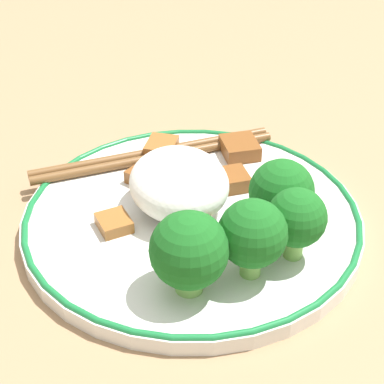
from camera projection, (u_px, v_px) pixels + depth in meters
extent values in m
plane|color=#9E7A56|center=(192.00, 226.00, 0.49)|extent=(3.00, 3.00, 0.00)
cylinder|color=white|center=(192.00, 220.00, 0.49)|extent=(0.26, 0.26, 0.01)
torus|color=#197238|center=(192.00, 214.00, 0.49)|extent=(0.25, 0.25, 0.01)
ellipsoid|color=white|center=(179.00, 183.00, 0.48)|extent=(0.08, 0.07, 0.04)
cylinder|color=#7FB756|center=(189.00, 281.00, 0.42)|extent=(0.02, 0.02, 0.01)
sphere|color=#19601E|center=(189.00, 250.00, 0.40)|extent=(0.05, 0.05, 0.05)
cylinder|color=#7FB756|center=(251.00, 264.00, 0.43)|extent=(0.01, 0.01, 0.02)
sphere|color=#19601E|center=(253.00, 233.00, 0.41)|extent=(0.05, 0.05, 0.05)
cylinder|color=#7FB756|center=(293.00, 246.00, 0.44)|extent=(0.01, 0.01, 0.02)
sphere|color=#19601E|center=(297.00, 218.00, 0.43)|extent=(0.04, 0.04, 0.04)
cylinder|color=#7FB756|center=(279.00, 218.00, 0.47)|extent=(0.01, 0.01, 0.01)
sphere|color=#19601E|center=(282.00, 191.00, 0.46)|extent=(0.05, 0.05, 0.05)
cube|color=brown|center=(229.00, 180.00, 0.51)|extent=(0.03, 0.03, 0.01)
cube|color=#995B28|center=(191.00, 229.00, 0.46)|extent=(0.04, 0.03, 0.01)
cube|color=#995B28|center=(115.00, 226.00, 0.47)|extent=(0.03, 0.03, 0.01)
cube|color=brown|center=(150.00, 174.00, 0.52)|extent=(0.04, 0.04, 0.01)
cube|color=brown|center=(240.00, 148.00, 0.55)|extent=(0.03, 0.03, 0.01)
cube|color=#995B28|center=(160.00, 148.00, 0.55)|extent=(0.04, 0.04, 0.01)
cube|color=#9E6633|center=(280.00, 180.00, 0.52)|extent=(0.03, 0.03, 0.01)
cylinder|color=brown|center=(152.00, 152.00, 0.55)|extent=(0.02, 0.21, 0.01)
cylinder|color=brown|center=(156.00, 158.00, 0.54)|extent=(0.02, 0.21, 0.01)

